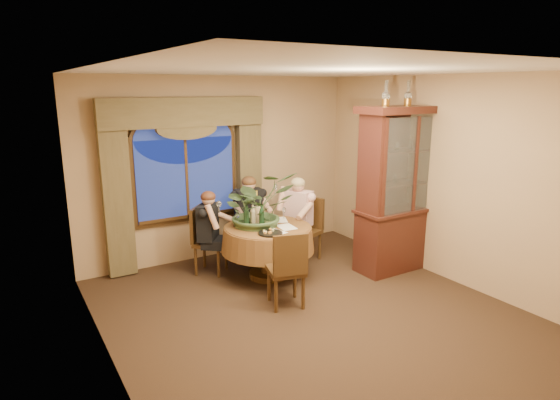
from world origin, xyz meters
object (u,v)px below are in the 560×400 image
chair_front_left (286,268)px  wine_bottle_0 (262,217)px  person_back (208,233)px  stoneware_vase (257,216)px  chair_back (211,241)px  person_pink (298,219)px  china_cabinet (402,189)px  wine_bottle_2 (246,214)px  chair_back_right (251,226)px  centerpiece_plant (258,180)px  olive_bowl (271,225)px  oil_lamp_right (429,93)px  chair_right (305,230)px  oil_lamp_center (408,93)px  wine_bottle_1 (253,217)px  wine_bottle_3 (246,218)px  oil_lamp_left (386,93)px  dining_table (268,252)px  person_scarf (249,217)px

chair_front_left → wine_bottle_0: bearing=97.9°
person_back → stoneware_vase: person_back is taller
chair_back → person_pink: person_pink is taller
china_cabinet → chair_front_left: (-2.11, -0.19, -0.71)m
chair_back → wine_bottle_2: size_ratio=2.91×
chair_back_right → wine_bottle_2: 0.97m
centerpiece_plant → olive_bowl: size_ratio=6.57×
chair_front_left → person_pink: (1.01, 1.24, 0.17)m
oil_lamp_right → chair_front_left: 3.27m
chair_back_right → chair_back: size_ratio=1.00×
chair_right → wine_bottle_0: bearing=91.3°
person_pink → chair_back_right: bearing=19.3°
oil_lamp_center → stoneware_vase: 2.70m
chair_right → wine_bottle_1: 1.17m
olive_bowl → wine_bottle_3: 0.39m
olive_bowl → wine_bottle_1: (-0.25, 0.06, 0.14)m
chair_front_left → chair_back_right: bearing=91.5°
oil_lamp_center → chair_right: 2.51m
oil_lamp_center → oil_lamp_right: (0.41, 0.00, 0.00)m
oil_lamp_right → olive_bowl: bearing=163.9°
wine_bottle_2 → centerpiece_plant: bearing=-7.7°
oil_lamp_left → wine_bottle_3: size_ratio=1.03×
chair_back_right → person_back: (-0.87, -0.36, 0.13)m
chair_front_left → wine_bottle_3: wine_bottle_3 is taller
dining_table → oil_lamp_left: bearing=-25.3°
stoneware_vase → wine_bottle_3: wine_bottle_3 is taller
person_scarf → person_back: bearing=28.9°
oil_lamp_right → chair_back: size_ratio=0.35×
person_back → centerpiece_plant: 1.05m
china_cabinet → oil_lamp_right: bearing=0.0°
china_cabinet → centerpiece_plant: china_cabinet is taller
chair_front_left → person_pink: size_ratio=0.73×
wine_bottle_3 → wine_bottle_1: bearing=6.5°
oil_lamp_right → wine_bottle_2: 3.11m
oil_lamp_left → centerpiece_plant: (-1.51, 0.83, -1.16)m
person_scarf → chair_back: bearing=27.7°
chair_right → wine_bottle_0: wine_bottle_0 is taller
person_pink → chair_front_left: bearing=114.8°
chair_right → dining_table: bearing=90.0°
dining_table → wine_bottle_2: size_ratio=3.95×
chair_back → wine_bottle_1: size_ratio=2.91×
wine_bottle_1 → china_cabinet: bearing=-18.6°
dining_table → oil_lamp_left: size_ratio=3.83×
dining_table → stoneware_vase: 0.53m
person_back → wine_bottle_0: bearing=79.8°
oil_lamp_right → wine_bottle_2: bearing=161.2°
centerpiece_plant → person_scarf: bearing=72.6°
china_cabinet → oil_lamp_center: size_ratio=6.99×
chair_back_right → person_back: person_back is taller
chair_front_left → centerpiece_plant: centerpiece_plant is taller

